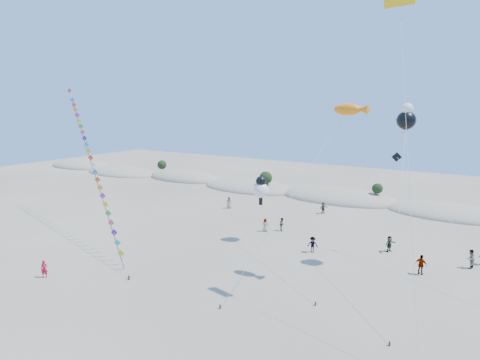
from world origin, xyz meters
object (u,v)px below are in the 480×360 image
flyer_foreground (44,269)px  parafoil_kite (400,8)px  kite_train (90,156)px  fish_kite (351,110)px

flyer_foreground → parafoil_kite: bearing=-18.4°
parafoil_kite → flyer_foreground: parafoil_kite is taller
kite_train → fish_kite: kite_train is taller
parafoil_kite → flyer_foreground: 34.56m
kite_train → flyer_foreground: 15.55m
parafoil_kite → kite_train: bearing=-179.6°
kite_train → parafoil_kite: size_ratio=1.19×
kite_train → parafoil_kite: parafoil_kite is taller
flyer_foreground → kite_train: bearing=80.9°
fish_kite → parafoil_kite: 8.10m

